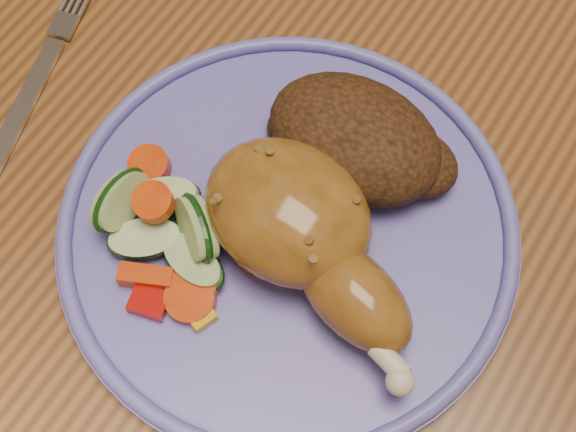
{
  "coord_description": "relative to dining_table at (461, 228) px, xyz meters",
  "views": [
    {
      "loc": [
        0.02,
        -0.28,
        1.21
      ],
      "look_at": [
        -0.09,
        -0.11,
        0.78
      ],
      "focal_mm": 50.0,
      "sensor_mm": 36.0,
      "label": 1
    }
  ],
  "objects": [
    {
      "name": "vegetable_pile",
      "position": [
        -0.14,
        -0.15,
        0.11
      ],
      "size": [
        0.11,
        0.1,
        0.05
      ],
      "color": "#A50A05",
      "rests_on": "plate"
    },
    {
      "name": "rice_pilaf",
      "position": [
        -0.08,
        -0.04,
        0.11
      ],
      "size": [
        0.12,
        0.08,
        0.05
      ],
      "color": "#3F230F",
      "rests_on": "plate"
    },
    {
      "name": "fork",
      "position": [
        -0.3,
        -0.1,
        0.09
      ],
      "size": [
        0.06,
        0.16,
        0.0
      ],
      "color": "silver",
      "rests_on": "dining_table"
    },
    {
      "name": "chicken_leg",
      "position": [
        -0.07,
        -0.11,
        0.12
      ],
      "size": [
        0.17,
        0.11,
        0.06
      ],
      "color": "#8E5C1D",
      "rests_on": "plate"
    },
    {
      "name": "plate_rim",
      "position": [
        -0.09,
        -0.11,
        0.1
      ],
      "size": [
        0.28,
        0.28,
        0.01
      ],
      "primitive_type": "torus",
      "color": "#5D57B3",
      "rests_on": "plate"
    },
    {
      "name": "ground",
      "position": [
        0.0,
        0.0,
        -0.67
      ],
      "size": [
        4.0,
        4.0,
        0.0
      ],
      "primitive_type": "plane",
      "color": "#51301B",
      "rests_on": "ground"
    },
    {
      "name": "plate",
      "position": [
        -0.09,
        -0.11,
        0.09
      ],
      "size": [
        0.29,
        0.29,
        0.01
      ],
      "primitive_type": "cylinder",
      "color": "#5D57B3",
      "rests_on": "dining_table"
    },
    {
      "name": "dining_table",
      "position": [
        0.0,
        0.0,
        0.0
      ],
      "size": [
        0.9,
        1.4,
        0.75
      ],
      "color": "brown",
      "rests_on": "ground"
    }
  ]
}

